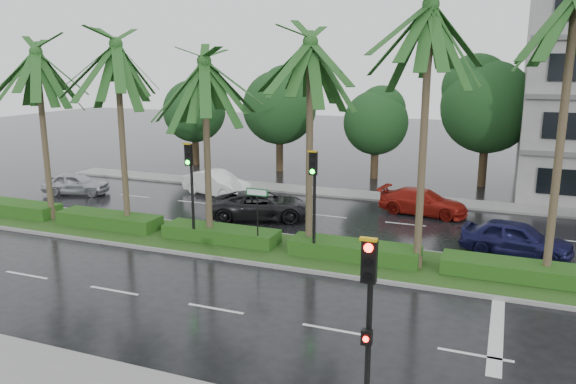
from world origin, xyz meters
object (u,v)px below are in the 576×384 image
at_px(car_white, 217,184).
at_px(car_darkgrey, 261,205).
at_px(signal_near, 368,327).
at_px(car_red, 423,202).
at_px(street_sign, 257,203).
at_px(car_silver, 76,183).
at_px(car_blue, 516,239).
at_px(signal_median_left, 190,178).

height_order(car_white, car_darkgrey, car_white).
bearing_deg(signal_near, car_red, 94.62).
xyz_separation_m(signal_near, street_sign, (-7.00, 9.87, -0.38)).
bearing_deg(car_darkgrey, car_red, -83.71).
relative_size(street_sign, car_silver, 0.67).
xyz_separation_m(car_white, car_darkgrey, (4.50, -3.63, -0.03)).
distance_m(car_white, car_darkgrey, 5.78).
xyz_separation_m(car_white, car_blue, (16.48, -4.89, -0.00)).
height_order(signal_near, car_darkgrey, signal_near).
height_order(car_silver, car_darkgrey, car_darkgrey).
bearing_deg(car_silver, car_darkgrey, -110.40).
bearing_deg(car_white, street_sign, -124.50).
distance_m(street_sign, car_silver, 15.70).
bearing_deg(car_silver, car_blue, -111.36).
height_order(signal_near, car_blue, signal_near).
height_order(signal_median_left, car_red, signal_median_left).
height_order(signal_near, street_sign, signal_near).
bearing_deg(car_white, car_silver, 126.59).
bearing_deg(car_white, signal_median_left, -140.06).
xyz_separation_m(signal_near, car_white, (-13.48, 18.28, -1.76)).
height_order(car_silver, car_blue, car_blue).
bearing_deg(signal_median_left, car_silver, 153.14).
height_order(car_darkgrey, car_blue, car_blue).
distance_m(signal_median_left, car_white, 9.54).
height_order(signal_near, car_white, signal_near).
relative_size(signal_median_left, street_sign, 1.68).
bearing_deg(car_silver, signal_median_left, -133.21).
xyz_separation_m(street_sign, car_blue, (10.00, 3.52, -1.38)).
relative_size(signal_near, car_darkgrey, 0.85).
distance_m(signal_near, signal_median_left, 13.93).
height_order(street_sign, car_blue, street_sign).
distance_m(car_darkgrey, car_blue, 12.05).
xyz_separation_m(car_silver, car_red, (20.07, 3.03, 0.00)).
xyz_separation_m(street_sign, car_white, (-6.48, 8.41, -1.38)).
distance_m(signal_near, car_silver, 26.65).
bearing_deg(car_darkgrey, signal_median_left, 147.04).
distance_m(car_darkgrey, car_red, 8.45).
bearing_deg(car_white, signal_near, -125.71).
bearing_deg(car_white, car_red, -70.71).
bearing_deg(car_blue, signal_near, 177.48).
bearing_deg(car_blue, car_darkgrey, 94.08).
bearing_deg(signal_near, car_darkgrey, 121.50).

